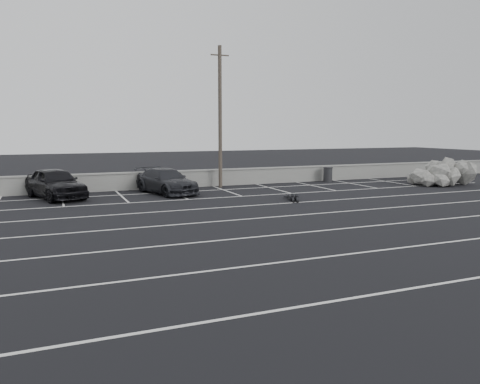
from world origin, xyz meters
name	(u,v)px	position (x,y,z in m)	size (l,w,h in m)	color
ground	(314,231)	(0.00, 0.00, 0.00)	(120.00, 120.00, 0.00)	black
seawall	(197,178)	(0.00, 14.00, 0.55)	(50.00, 0.45, 1.06)	gray
stall_lines	(260,211)	(-0.08, 4.41, 0.00)	(36.00, 20.05, 0.01)	silver
car_left	(55,183)	(-8.28, 12.00, 0.81)	(1.90, 4.73, 1.61)	black
car_right	(166,181)	(-2.48, 11.73, 0.69)	(1.94, 4.77, 1.38)	black
utility_pole	(220,117)	(1.28, 13.20, 4.33)	(1.14, 0.23, 8.56)	#4C4238
trash_bin	(328,174)	(9.10, 13.20, 0.52)	(0.77, 0.77, 1.02)	#232325
riprap_pile	(441,176)	(15.08, 9.11, 0.55)	(4.48, 3.88, 1.42)	gray
person	(292,195)	(2.94, 6.96, 0.21)	(1.50, 2.26, 0.42)	black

